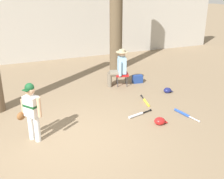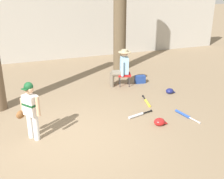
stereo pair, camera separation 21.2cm
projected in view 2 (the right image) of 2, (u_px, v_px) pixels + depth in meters
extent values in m
plane|color=#7F6B51|center=(69.00, 140.00, 5.97)|extent=(60.00, 60.00, 0.00)
cube|color=#ADA89E|center=(33.00, 31.00, 11.51)|extent=(18.00, 0.36, 2.54)
cylinder|color=brown|center=(120.00, 5.00, 9.88)|extent=(0.47, 0.47, 4.79)
cone|color=brown|center=(119.00, 69.00, 10.76)|extent=(0.69, 0.69, 0.28)
cylinder|color=white|center=(36.00, 128.00, 5.88)|extent=(0.12, 0.12, 0.58)
cylinder|color=white|center=(30.00, 125.00, 5.97)|extent=(0.12, 0.12, 0.58)
cube|color=white|center=(31.00, 105.00, 5.74)|extent=(0.34, 0.36, 0.44)
cube|color=#144723|center=(31.00, 104.00, 5.73)|extent=(0.35, 0.37, 0.05)
sphere|color=tan|center=(29.00, 89.00, 5.61)|extent=(0.20, 0.20, 0.20)
sphere|color=#144723|center=(28.00, 87.00, 5.59)|extent=(0.19, 0.19, 0.19)
cube|color=#144723|center=(25.00, 89.00, 5.53)|extent=(0.16, 0.17, 0.02)
cylinder|color=tan|center=(38.00, 106.00, 5.59)|extent=(0.11, 0.11, 0.42)
cylinder|color=tan|center=(23.00, 107.00, 5.84)|extent=(0.11, 0.11, 0.40)
ellipsoid|color=brown|center=(21.00, 114.00, 5.86)|extent=(0.25, 0.23, 0.18)
cube|color=red|center=(124.00, 74.00, 8.95)|extent=(0.50, 0.50, 0.06)
cylinder|color=#333338|center=(120.00, 82.00, 8.87)|extent=(0.02, 0.02, 0.38)
cylinder|color=#333338|center=(119.00, 79.00, 9.15)|extent=(0.02, 0.02, 0.38)
cylinder|color=#333338|center=(129.00, 81.00, 8.89)|extent=(0.02, 0.02, 0.38)
cylinder|color=#333338|center=(128.00, 78.00, 9.17)|extent=(0.02, 0.02, 0.38)
cylinder|color=#6B6051|center=(112.00, 81.00, 8.89)|extent=(0.13, 0.13, 0.43)
cylinder|color=#6B6051|center=(112.00, 79.00, 9.08)|extent=(0.13, 0.13, 0.43)
cylinder|color=#6B6051|center=(118.00, 74.00, 8.82)|extent=(0.43, 0.26, 0.15)
cylinder|color=#6B6051|center=(118.00, 72.00, 9.01)|extent=(0.43, 0.26, 0.15)
cube|color=#8CB7D8|center=(124.00, 65.00, 8.83)|extent=(0.33, 0.41, 0.52)
cylinder|color=#8CB7D8|center=(123.00, 69.00, 8.65)|extent=(0.11, 0.11, 0.46)
cylinder|color=#8CB7D8|center=(121.00, 65.00, 9.06)|extent=(0.11, 0.11, 0.46)
sphere|color=tan|center=(125.00, 53.00, 8.69)|extent=(0.22, 0.22, 0.22)
cylinder|color=tan|center=(125.00, 52.00, 8.68)|extent=(0.40, 0.40, 0.02)
cylinder|color=tan|center=(125.00, 51.00, 8.66)|extent=(0.20, 0.20, 0.09)
cube|color=navy|center=(140.00, 79.00, 9.26)|extent=(0.36, 0.22, 0.26)
cylinder|color=yellow|center=(148.00, 103.00, 7.69)|extent=(0.15, 0.44, 0.07)
cylinder|color=black|center=(144.00, 98.00, 8.03)|extent=(0.09, 0.29, 0.03)
cylinder|color=black|center=(143.00, 96.00, 8.16)|extent=(0.06, 0.03, 0.06)
cylinder|color=#B7BCC6|center=(136.00, 116.00, 6.97)|extent=(0.44, 0.17, 0.07)
cylinder|color=black|center=(147.00, 112.00, 7.17)|extent=(0.29, 0.10, 0.03)
cylinder|color=black|center=(151.00, 111.00, 7.24)|extent=(0.03, 0.06, 0.06)
cylinder|color=#2347AD|center=(183.00, 114.00, 7.06)|extent=(0.16, 0.49, 0.07)
cylinder|color=silver|center=(195.00, 120.00, 6.74)|extent=(0.09, 0.32, 0.03)
cylinder|color=silver|center=(200.00, 123.00, 6.61)|extent=(0.06, 0.03, 0.06)
ellipsoid|color=navy|center=(170.00, 91.00, 8.43)|extent=(0.24, 0.22, 0.17)
cube|color=navy|center=(173.00, 92.00, 8.48)|extent=(0.10, 0.12, 0.02)
ellipsoid|color=#A81919|center=(159.00, 122.00, 6.57)|extent=(0.27, 0.24, 0.18)
cube|color=#A81919|center=(164.00, 123.00, 6.62)|extent=(0.11, 0.13, 0.02)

